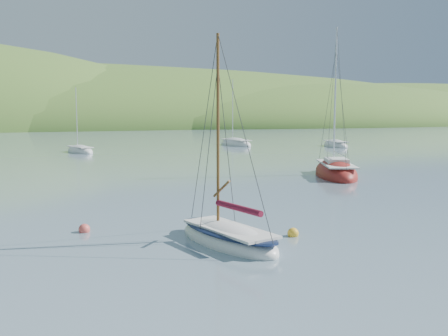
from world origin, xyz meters
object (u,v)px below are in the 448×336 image
object	(u,v)px
daysailer_white	(228,238)
distant_sloop_a	(80,151)
distant_sloop_b	(236,144)
distant_sloop_d	(335,145)
sloop_red	(336,173)

from	to	relation	value
daysailer_white	distant_sloop_a	distance (m)	47.36
distant_sloop_b	distant_sloop_d	size ratio (longest dim) A/B	1.12
daysailer_white	distant_sloop_d	bearing A→B (deg)	38.39
daysailer_white	distant_sloop_d	distance (m)	56.55
daysailer_white	distant_sloop_d	world-z (taller)	distant_sloop_d
distant_sloop_a	distant_sloop_d	bearing A→B (deg)	-20.57
distant_sloop_a	distant_sloop_b	distance (m)	23.90
distant_sloop_a	distant_sloop_d	xyz separation A→B (m)	(36.13, -2.81, 0.01)
sloop_red	distant_sloop_d	world-z (taller)	sloop_red
sloop_red	distant_sloop_d	xyz separation A→B (m)	(19.21, 28.66, -0.06)
sloop_red	distant_sloop_b	world-z (taller)	sloop_red
sloop_red	distant_sloop_a	size ratio (longest dim) A/B	1.45
distant_sloop_b	distant_sloop_d	distance (m)	14.89
daysailer_white	distant_sloop_b	distance (m)	56.73
distant_sloop_a	distant_sloop_b	size ratio (longest dim) A/B	0.82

